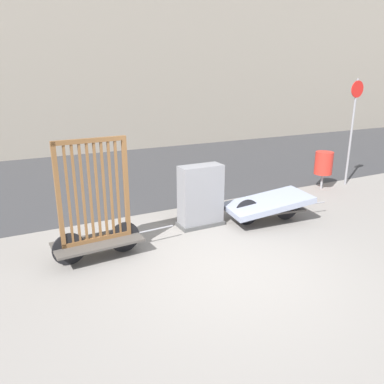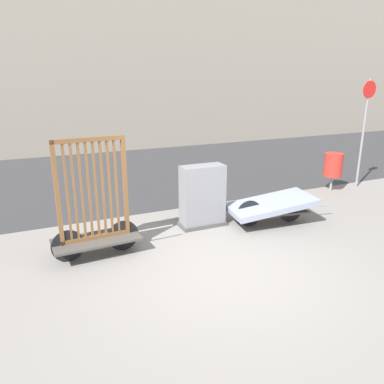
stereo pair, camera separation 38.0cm
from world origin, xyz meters
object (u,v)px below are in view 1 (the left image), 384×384
trash_bin (324,163)px  sign_post (353,122)px  bike_cart_with_mattress (268,204)px  utility_cabinet (201,198)px  bike_cart_with_bedframe (96,219)px

trash_bin → sign_post: sign_post is taller
bike_cart_with_mattress → utility_cabinet: size_ratio=1.84×
trash_bin → bike_cart_with_mattress: bearing=-155.7°
utility_cabinet → sign_post: sign_post is taller
trash_bin → utility_cabinet: bearing=-169.1°
bike_cart_with_mattress → utility_cabinet: bearing=168.6°
utility_cabinet → sign_post: (5.20, 0.82, 1.19)m
bike_cart_with_mattress → trash_bin: trash_bin is taller
bike_cart_with_mattress → bike_cart_with_bedframe: bearing=-171.4°
bike_cart_with_mattress → sign_post: size_ratio=0.80×
utility_cabinet → sign_post: bearing=8.9°
bike_cart_with_mattress → sign_post: 4.30m
utility_cabinet → trash_bin: bearing=10.9°
bike_cart_with_mattress → trash_bin: 3.22m
bike_cart_with_bedframe → trash_bin: bearing=8.3°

